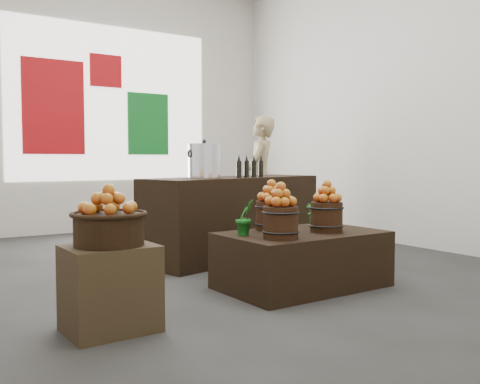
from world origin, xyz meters
TOP-DOWN VIEW (x-y plane):
  - ground at (0.00, 0.00)m, footprint 7.00×7.00m
  - back_wall at (0.00, 3.50)m, footprint 6.00×0.04m
  - back_opening at (0.30, 3.48)m, footprint 3.20×0.02m
  - deco_red_left at (-0.60, 3.47)m, footprint 0.90×0.04m
  - deco_green_right at (0.90, 3.47)m, footprint 0.70×0.04m
  - deco_red_upper at (0.20, 3.47)m, footprint 0.50×0.04m
  - crate at (-1.46, -1.37)m, footprint 0.58×0.48m
  - wicker_basket at (-1.46, -1.37)m, footprint 0.45×0.45m
  - apples_in_basket at (-1.46, -1.37)m, footprint 0.35×0.35m
  - display_table at (0.37, -1.12)m, footprint 1.43×0.90m
  - apple_bucket_front_left at (-0.03, -1.32)m, footprint 0.28×0.28m
  - apples_in_bucket_front_left at (-0.03, -1.32)m, footprint 0.21×0.21m
  - apple_bucket_front_right at (0.56, -1.22)m, footprint 0.28×0.28m
  - apples_in_bucket_front_right at (0.56, -1.22)m, footprint 0.21×0.21m
  - apple_bucket_rear at (0.22, -0.86)m, footprint 0.28×0.28m
  - apples_in_bucket_rear at (0.22, -0.86)m, footprint 0.21×0.21m
  - herb_garnish_right at (0.75, -0.89)m, footprint 0.33×0.31m
  - herb_garnish_left at (-0.17, -1.01)m, footprint 0.19×0.17m
  - counter at (0.64, 0.44)m, footprint 2.36×1.25m
  - stock_pot_left at (0.19, 0.33)m, footprint 0.35×0.35m
  - oil_cruets at (0.69, 0.22)m, footprint 0.33×0.14m
  - shopper at (1.77, 1.52)m, footprint 0.74×0.74m

SIDE VIEW (x-z plane):
  - ground at x=0.00m, z-range 0.00..0.00m
  - display_table at x=0.37m, z-range 0.00..0.49m
  - crate at x=-1.46m, z-range 0.00..0.56m
  - counter at x=0.64m, z-range 0.00..0.92m
  - apple_bucket_front_left at x=-0.03m, z-range 0.49..0.75m
  - apple_bucket_front_right at x=0.56m, z-range 0.49..0.75m
  - apple_bucket_rear at x=0.22m, z-range 0.49..0.75m
  - herb_garnish_right at x=0.75m, z-range 0.49..0.79m
  - herb_garnish_left at x=-0.17m, z-range 0.49..0.79m
  - wicker_basket at x=-1.46m, z-range 0.56..0.77m
  - apples_in_bucket_front_left at x=-0.03m, z-range 0.75..0.94m
  - apples_in_bucket_front_right at x=0.56m, z-range 0.75..0.94m
  - apples_in_bucket_rear at x=0.22m, z-range 0.75..0.94m
  - apples_in_basket at x=-1.46m, z-range 0.77..0.96m
  - shopper at x=1.77m, z-range 0.00..1.74m
  - oil_cruets at x=0.69m, z-range 0.92..1.18m
  - stock_pot_left at x=0.19m, z-range 0.92..1.27m
  - deco_green_right at x=0.90m, z-range 1.20..2.20m
  - deco_red_left at x=-0.60m, z-range 1.20..2.60m
  - back_wall at x=0.00m, z-range 0.00..4.00m
  - back_opening at x=0.30m, z-range 0.80..3.20m
  - deco_red_upper at x=0.20m, z-range 2.25..2.75m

